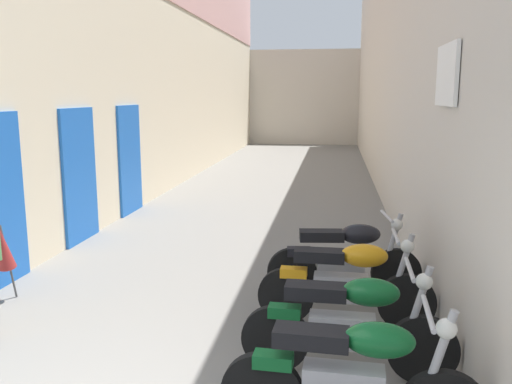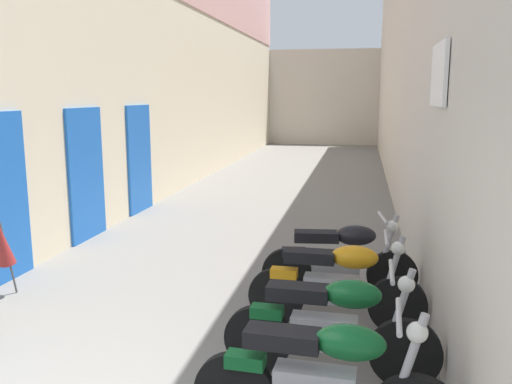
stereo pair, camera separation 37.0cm
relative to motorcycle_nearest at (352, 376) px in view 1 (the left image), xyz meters
The scene contains 9 objects.
ground_plane 9.12m from the motorcycle_nearest, 100.69° to the left, with size 39.68×39.68×0.00m, color slate.
building_left 12.37m from the motorcycle_nearest, 112.49° to the left, with size 0.45×23.68×8.40m.
building_right 11.36m from the motorcycle_nearest, 84.05° to the left, with size 0.45×23.68×6.64m.
building_far_end 23.92m from the motorcycle_nearest, 94.06° to the left, with size 8.26×2.00×4.54m, color beige.
motorcycle_nearest is the anchor object (origin of this frame).
motorcycle_second 0.89m from the motorcycle_nearest, 90.00° to the left, with size 1.85×0.58×1.04m.
motorcycle_third 1.93m from the motorcycle_nearest, 90.00° to the left, with size 1.85×0.58×1.04m.
motorcycle_fourth 2.78m from the motorcycle_nearest, 90.00° to the left, with size 1.85×0.58×1.04m.
umbrella_leaning 4.41m from the motorcycle_nearest, 152.95° to the left, with size 0.20×0.35×0.97m.
Camera 1 is at (1.52, -2.56, 2.41)m, focal length 37.48 mm.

